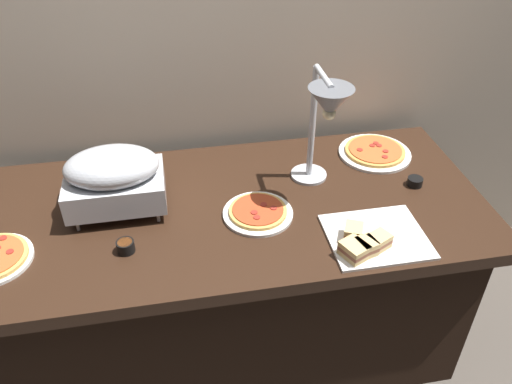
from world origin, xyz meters
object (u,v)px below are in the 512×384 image
object	(u,v)px
chafing_dish	(114,177)
pizza_plate_front	(258,212)
pizza_plate_raised_stand	(375,152)
sauce_cup_near	(126,246)
heat_lamp	(326,111)
sandwich_platter	(369,240)
sauce_cup_far	(415,181)

from	to	relation	value
chafing_dish	pizza_plate_front	size ratio (longest dim) A/B	1.36
pizza_plate_raised_stand	sauce_cup_near	world-z (taller)	sauce_cup_near
chafing_dish	heat_lamp	xyz separation A→B (m)	(0.72, -0.06, 0.22)
pizza_plate_raised_stand	sandwich_platter	xyz separation A→B (m)	(-0.22, -0.52, 0.01)
heat_lamp	pizza_plate_raised_stand	distance (m)	0.52
chafing_dish	pizza_plate_raised_stand	bearing A→B (deg)	9.89
heat_lamp	sauce_cup_near	size ratio (longest dim) A/B	7.96
pizza_plate_front	sauce_cup_far	distance (m)	0.63
pizza_plate_front	sandwich_platter	bearing A→B (deg)	-32.99
chafing_dish	sauce_cup_near	size ratio (longest dim) A/B	5.82
chafing_dish	sauce_cup_far	world-z (taller)	chafing_dish
pizza_plate_front	sandwich_platter	world-z (taller)	sandwich_platter
chafing_dish	sauce_cup_far	xyz separation A→B (m)	(1.11, -0.05, -0.12)
chafing_dish	sandwich_platter	bearing A→B (deg)	-22.70
sauce_cup_near	sandwich_platter	bearing A→B (deg)	-7.99
sauce_cup_far	pizza_plate_raised_stand	bearing A→B (deg)	106.81
pizza_plate_front	sauce_cup_near	world-z (taller)	sauce_cup_near
chafing_dish	sandwich_platter	distance (m)	0.89
sandwich_platter	pizza_plate_front	bearing A→B (deg)	147.01
pizza_plate_front	sauce_cup_far	size ratio (longest dim) A/B	4.30
sauce_cup_near	sauce_cup_far	size ratio (longest dim) A/B	1.00
pizza_plate_front	heat_lamp	bearing A→B (deg)	14.73
sauce_cup_near	pizza_plate_front	bearing A→B (deg)	13.04
heat_lamp	sauce_cup_far	xyz separation A→B (m)	(0.38, 0.01, -0.34)
sandwich_platter	sauce_cup_near	size ratio (longest dim) A/B	5.61
chafing_dish	sauce_cup_near	xyz separation A→B (m)	(0.03, -0.23, -0.12)
chafing_dish	sauce_cup_near	world-z (taller)	chafing_dish
sandwich_platter	sauce_cup_far	distance (m)	0.41
pizza_plate_raised_stand	sauce_cup_far	distance (m)	0.25
sandwich_platter	sauce_cup_far	size ratio (longest dim) A/B	5.63
chafing_dish	heat_lamp	bearing A→B (deg)	-4.89
heat_lamp	pizza_plate_raised_stand	xyz separation A→B (m)	(0.31, 0.24, -0.34)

